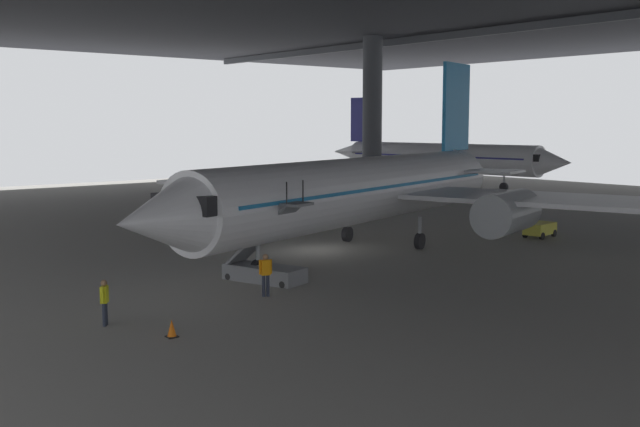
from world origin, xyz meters
The scene contains 8 objects.
ground_plane centered at (0.00, 0.00, 0.00)m, with size 110.00×110.00×0.00m, color gray.
airplane_main centered at (1.23, 2.05, 3.37)m, with size 33.88×34.27×11.01m.
boarding_stairs centered at (4.58, -7.08, 0.72)m, with size 4.33×2.53×4.56m.
crew_worker_near_nose centered at (7.14, -15.72, 0.93)m, with size 0.45×0.39×1.63m.
crew_worker_by_stairs centered at (7.02, -8.79, 1.01)m, with size 0.33×0.52×1.76m.
airplane_distant centered at (-25.05, 36.85, 3.19)m, with size 31.39×30.49×10.05m.
traffic_cone_orange centered at (9.90, -14.61, 0.29)m, with size 0.36×0.36×0.60m.
baggage_tug centered at (4.61, 13.60, 0.53)m, with size 1.54×2.34×0.90m.
Camera 1 is at (31.78, -26.18, 7.03)m, focal length 42.42 mm.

